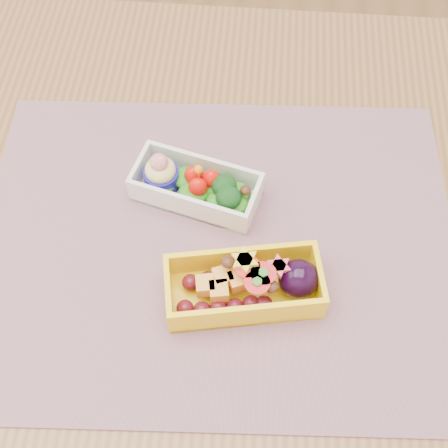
# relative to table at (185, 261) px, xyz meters

# --- Properties ---
(ground) EXTENTS (3.00, 3.00, 0.00)m
(ground) POSITION_rel_table_xyz_m (0.00, 0.00, -0.65)
(ground) COLOR olive
(table) EXTENTS (1.20, 0.80, 0.75)m
(table) POSITION_rel_table_xyz_m (0.00, 0.00, 0.00)
(table) COLOR brown
(table) RESTS_ON ground
(placemat) EXTENTS (0.59, 0.47, 0.00)m
(placemat) POSITION_rel_table_xyz_m (0.05, -0.02, 0.10)
(placemat) COLOR gray
(placemat) RESTS_ON table
(bento_white) EXTENTS (0.17, 0.11, 0.06)m
(bento_white) POSITION_rel_table_xyz_m (0.02, 0.04, 0.12)
(bento_white) COLOR silver
(bento_white) RESTS_ON placemat
(bento_yellow) EXTENTS (0.18, 0.11, 0.06)m
(bento_yellow) POSITION_rel_table_xyz_m (0.09, -0.09, 0.13)
(bento_yellow) COLOR yellow
(bento_yellow) RESTS_ON placemat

